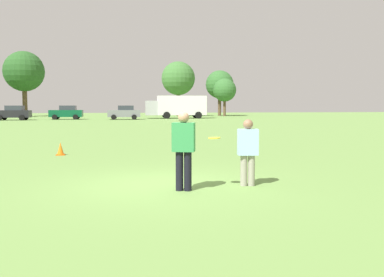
{
  "coord_description": "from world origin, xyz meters",
  "views": [
    {
      "loc": [
        -1.01,
        -9.67,
        1.85
      ],
      "look_at": [
        0.99,
        1.6,
        0.95
      ],
      "focal_mm": 39.53,
      "sensor_mm": 36.0,
      "label": 1
    }
  ],
  "objects_px": {
    "player_defender": "(248,149)",
    "parked_car_near_left": "(13,113)",
    "player_thrower": "(184,146)",
    "parked_car_mid_left": "(67,112)",
    "traffic_cone": "(60,149)",
    "box_truck": "(177,106)",
    "parked_car_center": "(124,112)",
    "frisbee": "(214,138)"
  },
  "relations": [
    {
      "from": "frisbee",
      "to": "box_truck",
      "type": "relative_size",
      "value": 0.03
    },
    {
      "from": "player_defender",
      "to": "box_truck",
      "type": "xyz_separation_m",
      "value": [
        5.45,
        50.05,
        0.9
      ]
    },
    {
      "from": "player_thrower",
      "to": "parked_car_mid_left",
      "type": "relative_size",
      "value": 0.4
    },
    {
      "from": "player_thrower",
      "to": "traffic_cone",
      "type": "distance_m",
      "value": 8.1
    },
    {
      "from": "parked_car_near_left",
      "to": "player_defender",
      "type": "bearing_deg",
      "value": -71.37
    },
    {
      "from": "parked_car_center",
      "to": "parked_car_mid_left",
      "type": "bearing_deg",
      "value": 167.67
    },
    {
      "from": "parked_car_near_left",
      "to": "traffic_cone",
      "type": "bearing_deg",
      "value": -74.92
    },
    {
      "from": "player_defender",
      "to": "box_truck",
      "type": "relative_size",
      "value": 0.18
    },
    {
      "from": "player_thrower",
      "to": "frisbee",
      "type": "xyz_separation_m",
      "value": [
        0.72,
        0.17,
        0.16
      ]
    },
    {
      "from": "traffic_cone",
      "to": "parked_car_mid_left",
      "type": "distance_m",
      "value": 41.53
    },
    {
      "from": "player_thrower",
      "to": "parked_car_mid_left",
      "type": "distance_m",
      "value": 49.21
    },
    {
      "from": "box_truck",
      "to": "frisbee",
      "type": "bearing_deg",
      "value": -97.12
    },
    {
      "from": "parked_car_mid_left",
      "to": "box_truck",
      "type": "xyz_separation_m",
      "value": [
        14.92,
        1.78,
        0.83
      ]
    },
    {
      "from": "player_defender",
      "to": "parked_car_near_left",
      "type": "distance_m",
      "value": 49.12
    },
    {
      "from": "frisbee",
      "to": "parked_car_near_left",
      "type": "bearing_deg",
      "value": 107.68
    },
    {
      "from": "player_defender",
      "to": "traffic_cone",
      "type": "height_order",
      "value": "player_defender"
    },
    {
      "from": "parked_car_mid_left",
      "to": "parked_car_center",
      "type": "relative_size",
      "value": 1.0
    },
    {
      "from": "player_defender",
      "to": "parked_car_near_left",
      "type": "xyz_separation_m",
      "value": [
        -15.69,
        46.54,
        0.07
      ]
    },
    {
      "from": "player_defender",
      "to": "traffic_cone",
      "type": "xyz_separation_m",
      "value": [
        -5.03,
        6.98,
        -0.63
      ]
    },
    {
      "from": "parked_car_center",
      "to": "box_truck",
      "type": "bearing_deg",
      "value": 24.67
    },
    {
      "from": "frisbee",
      "to": "parked_car_mid_left",
      "type": "bearing_deg",
      "value": 100.13
    },
    {
      "from": "player_defender",
      "to": "parked_car_mid_left",
      "type": "relative_size",
      "value": 0.36
    },
    {
      "from": "frisbee",
      "to": "box_truck",
      "type": "xyz_separation_m",
      "value": [
        6.27,
        50.17,
        0.63
      ]
    },
    {
      "from": "player_defender",
      "to": "frisbee",
      "type": "distance_m",
      "value": 0.87
    },
    {
      "from": "player_defender",
      "to": "traffic_cone",
      "type": "distance_m",
      "value": 8.62
    },
    {
      "from": "traffic_cone",
      "to": "parked_car_near_left",
      "type": "relative_size",
      "value": 0.11
    },
    {
      "from": "parked_car_center",
      "to": "traffic_cone",
      "type": "bearing_deg",
      "value": -94.39
    },
    {
      "from": "box_truck",
      "to": "parked_car_center",
      "type": "bearing_deg",
      "value": -155.33
    },
    {
      "from": "player_thrower",
      "to": "parked_car_center",
      "type": "height_order",
      "value": "parked_car_center"
    },
    {
      "from": "traffic_cone",
      "to": "box_truck",
      "type": "bearing_deg",
      "value": 76.33
    },
    {
      "from": "player_defender",
      "to": "parked_car_center",
      "type": "height_order",
      "value": "parked_car_center"
    },
    {
      "from": "frisbee",
      "to": "box_truck",
      "type": "bearing_deg",
      "value": 82.88
    },
    {
      "from": "frisbee",
      "to": "traffic_cone",
      "type": "bearing_deg",
      "value": 120.66
    },
    {
      "from": "parked_car_center",
      "to": "box_truck",
      "type": "height_order",
      "value": "box_truck"
    },
    {
      "from": "player_defender",
      "to": "parked_car_center",
      "type": "bearing_deg",
      "value": 92.43
    },
    {
      "from": "traffic_cone",
      "to": "parked_car_center",
      "type": "bearing_deg",
      "value": 85.61
    },
    {
      "from": "traffic_cone",
      "to": "parked_car_near_left",
      "type": "bearing_deg",
      "value": 105.08
    },
    {
      "from": "parked_car_center",
      "to": "box_truck",
      "type": "relative_size",
      "value": 0.5
    },
    {
      "from": "player_thrower",
      "to": "traffic_cone",
      "type": "height_order",
      "value": "player_thrower"
    },
    {
      "from": "parked_car_near_left",
      "to": "parked_car_mid_left",
      "type": "distance_m",
      "value": 6.46
    },
    {
      "from": "player_thrower",
      "to": "box_truck",
      "type": "height_order",
      "value": "box_truck"
    },
    {
      "from": "player_thrower",
      "to": "parked_car_near_left",
      "type": "height_order",
      "value": "parked_car_near_left"
    }
  ]
}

